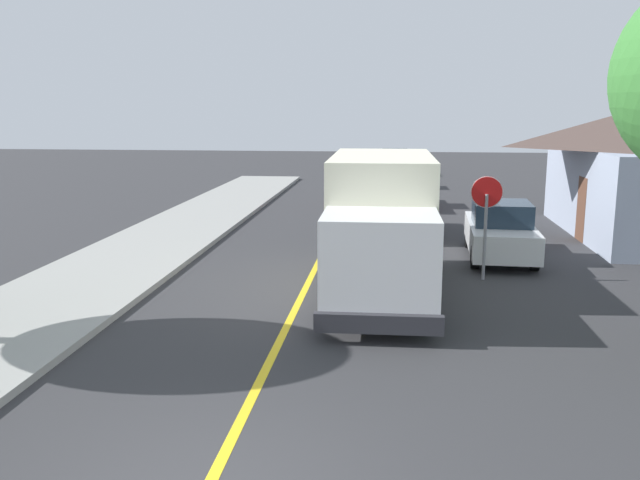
{
  "coord_description": "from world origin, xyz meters",
  "views": [
    {
      "loc": [
        2.07,
        -6.85,
        4.36
      ],
      "look_at": [
        0.46,
        8.01,
        1.4
      ],
      "focal_mm": 38.0,
      "sensor_mm": 36.0,
      "label": 1
    }
  ],
  "objects_px": {
    "box_truck": "(381,218)",
    "parked_van_across": "(500,232)",
    "parked_car_furthest": "(395,163)",
    "stop_sign": "(486,208)",
    "parked_car_far": "(392,173)",
    "parked_car_mid": "(399,189)",
    "parked_car_near": "(404,211)"
  },
  "relations": [
    {
      "from": "box_truck",
      "to": "parked_van_across",
      "type": "xyz_separation_m",
      "value": [
        3.39,
        3.9,
        -0.97
      ]
    },
    {
      "from": "parked_car_furthest",
      "to": "stop_sign",
      "type": "height_order",
      "value": "stop_sign"
    },
    {
      "from": "parked_car_far",
      "to": "parked_van_across",
      "type": "xyz_separation_m",
      "value": [
        3.17,
        -17.1,
        0.0
      ]
    },
    {
      "from": "box_truck",
      "to": "stop_sign",
      "type": "xyz_separation_m",
      "value": [
        2.6,
        1.35,
        0.09
      ]
    },
    {
      "from": "box_truck",
      "to": "stop_sign",
      "type": "distance_m",
      "value": 2.93
    },
    {
      "from": "parked_car_far",
      "to": "stop_sign",
      "type": "xyz_separation_m",
      "value": [
        2.39,
        -19.65,
        1.06
      ]
    },
    {
      "from": "parked_car_mid",
      "to": "parked_car_far",
      "type": "relative_size",
      "value": 1.0
    },
    {
      "from": "parked_car_far",
      "to": "parked_car_furthest",
      "type": "xyz_separation_m",
      "value": [
        0.13,
        7.0,
        0.0
      ]
    },
    {
      "from": "parked_car_furthest",
      "to": "parked_van_across",
      "type": "xyz_separation_m",
      "value": [
        3.04,
        -24.09,
        0.0
      ]
    },
    {
      "from": "parked_car_mid",
      "to": "parked_car_furthest",
      "type": "height_order",
      "value": "same"
    },
    {
      "from": "box_truck",
      "to": "parked_car_mid",
      "type": "xyz_separation_m",
      "value": [
        0.52,
        14.1,
        -0.97
      ]
    },
    {
      "from": "parked_car_far",
      "to": "parked_van_across",
      "type": "bearing_deg",
      "value": -79.49
    },
    {
      "from": "parked_car_near",
      "to": "parked_car_mid",
      "type": "height_order",
      "value": "same"
    },
    {
      "from": "box_truck",
      "to": "parked_van_across",
      "type": "distance_m",
      "value": 5.26
    },
    {
      "from": "parked_van_across",
      "to": "box_truck",
      "type": "bearing_deg",
      "value": -130.94
    },
    {
      "from": "parked_car_far",
      "to": "stop_sign",
      "type": "bearing_deg",
      "value": -83.07
    },
    {
      "from": "box_truck",
      "to": "parked_car_far",
      "type": "bearing_deg",
      "value": 89.42
    },
    {
      "from": "parked_van_across",
      "to": "stop_sign",
      "type": "xyz_separation_m",
      "value": [
        -0.78,
        -2.56,
        1.06
      ]
    },
    {
      "from": "box_truck",
      "to": "parked_car_near",
      "type": "relative_size",
      "value": 1.62
    },
    {
      "from": "stop_sign",
      "to": "box_truck",
      "type": "bearing_deg",
      "value": -152.63
    },
    {
      "from": "parked_car_near",
      "to": "parked_car_far",
      "type": "distance_m",
      "value": 13.47
    },
    {
      "from": "box_truck",
      "to": "parked_car_furthest",
      "type": "distance_m",
      "value": 28.02
    },
    {
      "from": "parked_car_near",
      "to": "box_truck",
      "type": "bearing_deg",
      "value": -95.06
    },
    {
      "from": "parked_car_furthest",
      "to": "parked_van_across",
      "type": "height_order",
      "value": "same"
    },
    {
      "from": "parked_van_across",
      "to": "stop_sign",
      "type": "relative_size",
      "value": 1.69
    },
    {
      "from": "box_truck",
      "to": "parked_car_mid",
      "type": "relative_size",
      "value": 1.61
    },
    {
      "from": "parked_car_near",
      "to": "parked_van_across",
      "type": "distance_m",
      "value": 4.54
    },
    {
      "from": "parked_car_mid",
      "to": "parked_car_far",
      "type": "distance_m",
      "value": 6.91
    },
    {
      "from": "box_truck",
      "to": "parked_car_mid",
      "type": "height_order",
      "value": "box_truck"
    },
    {
      "from": "box_truck",
      "to": "parked_car_near",
      "type": "xyz_separation_m",
      "value": [
        0.67,
        7.54,
        -0.97
      ]
    },
    {
      "from": "parked_car_far",
      "to": "parked_car_furthest",
      "type": "bearing_deg",
      "value": 88.92
    },
    {
      "from": "parked_car_mid",
      "to": "parked_van_across",
      "type": "bearing_deg",
      "value": -74.29
    }
  ]
}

